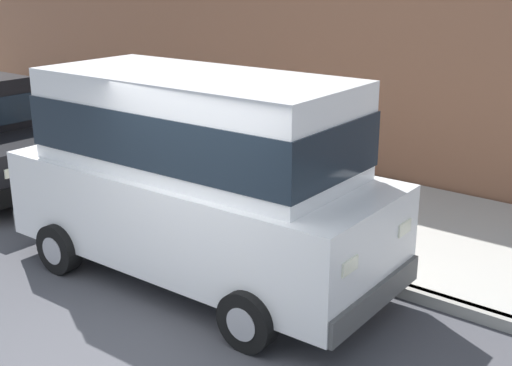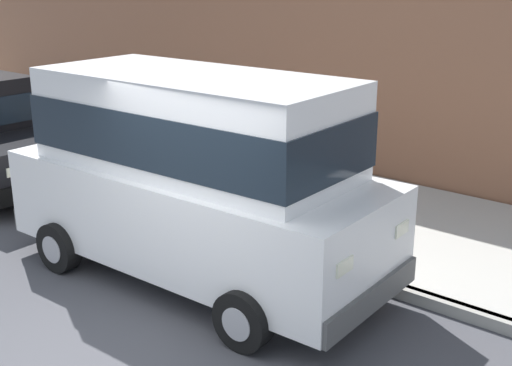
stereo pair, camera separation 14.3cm
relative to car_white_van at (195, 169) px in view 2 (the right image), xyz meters
The scene contains 6 objects.
curb 1.91m from the car_white_van, 35.98° to the right, with size 0.16×64.00×0.14m, color gray.
sidewalk 3.30m from the car_white_van, 15.46° to the right, with size 3.60×64.00×0.14m, color #A8A59E.
car_white_van is the anchor object (origin of this frame).
dog_tan 3.51m from the car_white_van, ahead, with size 0.21×0.75×0.49m.
fire_hydrant 3.77m from the car_white_van, 64.78° to the left, with size 0.34×0.24×0.72m.
building_facade 6.25m from the car_white_van, 35.72° to the left, with size 0.50×20.00×4.77m, color #8C5B42.
Camera 2 is at (-3.26, -4.56, 3.66)m, focal length 46.71 mm.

